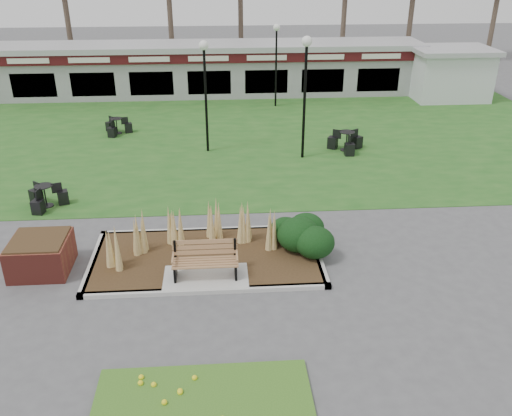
{
  "coord_description": "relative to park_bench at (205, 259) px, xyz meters",
  "views": [
    {
      "loc": [
        0.46,
        -11.84,
        7.92
      ],
      "look_at": [
        1.44,
        2.0,
        1.17
      ],
      "focal_mm": 38.0,
      "sensor_mm": 36.0,
      "label": 1
    }
  ],
  "objects": [
    {
      "name": "ground",
      "position": [
        0.0,
        -0.25,
        -0.59
      ],
      "size": [
        100.0,
        100.0,
        0.0
      ],
      "primitive_type": "plane",
      "color": "#515154",
      "rests_on": "ground"
    },
    {
      "name": "brick_planter",
      "position": [
        -4.4,
        0.75,
        -0.11
      ],
      "size": [
        1.5,
        1.5,
        0.95
      ],
      "color": "maroon",
      "rests_on": "ground"
    },
    {
      "name": "bistro_set_b",
      "position": [
        -4.27,
        12.5,
        -0.33
      ],
      "size": [
        1.31,
        1.31,
        0.72
      ],
      "color": "black",
      "rests_on": "ground"
    },
    {
      "name": "service_hut",
      "position": [
        13.5,
        17.75,
        0.86
      ],
      "size": [
        4.4,
        3.4,
        2.83
      ],
      "color": "silver",
      "rests_on": "ground"
    },
    {
      "name": "park_bench",
      "position": [
        0.0,
        0.0,
        0.0
      ],
      "size": [
        1.7,
        0.66,
        0.93
      ],
      "color": "#996C45",
      "rests_on": "ground"
    },
    {
      "name": "bistro_set_a",
      "position": [
        -5.39,
        4.75,
        -0.32
      ],
      "size": [
        1.4,
        1.34,
        0.75
      ],
      "color": "black",
      "rests_on": "ground"
    },
    {
      "name": "car_silver",
      "position": [
        -13.76,
        26.75,
        0.05
      ],
      "size": [
        4.01,
        2.89,
        1.27
      ],
      "primitive_type": "imported",
      "rotation": [
        0.0,
        0.0,
        1.15
      ],
      "color": "#A6A6AB",
      "rests_on": "ground"
    },
    {
      "name": "lamp_post_mid_left",
      "position": [
        -0.04,
        9.83,
        2.75
      ],
      "size": [
        0.38,
        0.38,
        4.58
      ],
      "color": "black",
      "rests_on": "ground"
    },
    {
      "name": "lamp_post_far_right",
      "position": [
        3.57,
        16.75,
        2.54
      ],
      "size": [
        0.36,
        0.36,
        4.3
      ],
      "color": "black",
      "rests_on": "ground"
    },
    {
      "name": "food_pavilion",
      "position": [
        0.0,
        19.71,
        0.89
      ],
      "size": [
        24.6,
        3.4,
        2.9
      ],
      "color": "gray",
      "rests_on": "ground"
    },
    {
      "name": "lawn",
      "position": [
        0.0,
        11.75,
        -0.58
      ],
      "size": [
        34.0,
        16.0,
        0.02
      ],
      "primitive_type": "cube",
      "color": "#205A1C",
      "rests_on": "ground"
    },
    {
      "name": "bistro_set_d",
      "position": [
        5.84,
        9.47,
        -0.29
      ],
      "size": [
        1.56,
        1.35,
        0.83
      ],
      "color": "black",
      "rests_on": "ground"
    },
    {
      "name": "planting_bed",
      "position": [
        1.27,
        1.1,
        -0.22
      ],
      "size": [
        6.75,
        3.4,
        1.27
      ],
      "color": "#392716",
      "rests_on": "ground"
    },
    {
      "name": "lamp_post_mid_right",
      "position": [
        3.86,
        8.78,
        2.95
      ],
      "size": [
        0.4,
        0.4,
        4.86
      ],
      "color": "black",
      "rests_on": "ground"
    }
  ]
}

